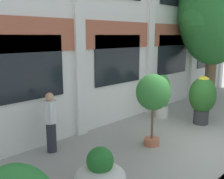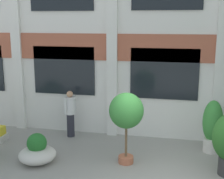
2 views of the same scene
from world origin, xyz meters
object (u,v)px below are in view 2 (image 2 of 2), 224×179
(potted_plant_low_pan, at_px, (126,113))
(resident_by_doorway, at_px, (70,112))
(potted_plant_fluted_column, at_px, (213,124))
(potted_plant_wide_bowl, at_px, (37,152))

(potted_plant_low_pan, xyz_separation_m, resident_by_doorway, (-2.24, 1.66, -0.62))
(resident_by_doorway, bearing_deg, potted_plant_fluted_column, 22.33)
(potted_plant_wide_bowl, bearing_deg, resident_by_doorway, 83.83)
(potted_plant_fluted_column, distance_m, resident_by_doorway, 4.70)
(potted_plant_low_pan, bearing_deg, resident_by_doorway, 143.46)
(resident_by_doorway, bearing_deg, potted_plant_wide_bowl, -69.51)
(potted_plant_fluted_column, relative_size, potted_plant_low_pan, 0.80)
(potted_plant_wide_bowl, xyz_separation_m, resident_by_doorway, (0.23, 2.17, 0.55))
(potted_plant_fluted_column, bearing_deg, resident_by_doorway, 175.68)
(resident_by_doorway, bearing_deg, potted_plant_low_pan, -9.89)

